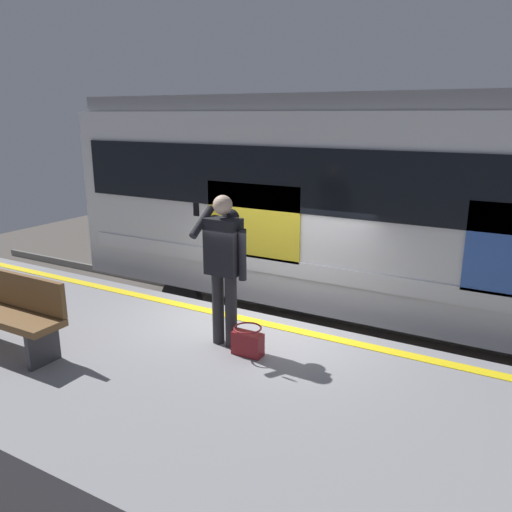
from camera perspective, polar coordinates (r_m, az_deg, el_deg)
The scene contains 9 objects.
ground_plane at distance 7.53m, azimuth 1.11°, elevation -14.34°, with size 24.10×24.10×0.00m, color #4C4742.
platform at distance 5.93m, azimuth -7.68°, elevation -17.21°, with size 14.49×3.65×1.11m, color gray.
safety_line at distance 6.80m, azimuth -0.06°, elevation -7.29°, with size 14.20×0.16×0.01m, color yellow.
track_rail_near at distance 8.54m, azimuth 5.39°, elevation -9.97°, with size 18.84×0.08×0.16m, color slate.
track_rail_far at distance 9.76m, azimuth 8.89°, elevation -6.73°, with size 18.84×0.08×0.16m, color slate.
train_carriage at distance 8.09m, azimuth 16.15°, elevation 5.84°, with size 10.60×2.75×3.87m.
passenger at distance 5.83m, azimuth -3.56°, elevation -0.29°, with size 0.57×0.55×1.78m.
handbag at distance 5.86m, azimuth -0.94°, elevation -9.54°, with size 0.36×0.32×0.34m.
bench at distance 6.56m, azimuth -26.29°, elevation -5.23°, with size 1.76×0.44×0.90m.
Camera 1 is at (-3.09, 5.74, 3.75)m, focal length 35.93 mm.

